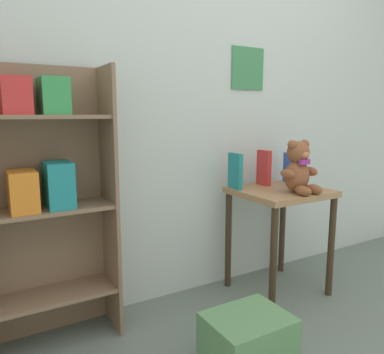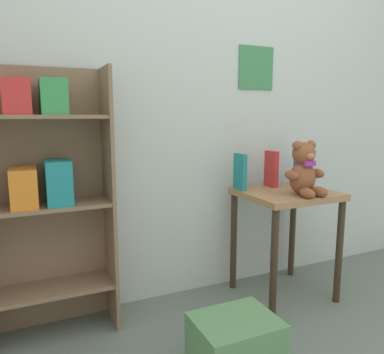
# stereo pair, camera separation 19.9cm
# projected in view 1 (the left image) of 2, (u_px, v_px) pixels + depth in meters

# --- Properties ---
(wall_back) EXTENTS (4.80, 0.07, 2.50)m
(wall_back) POSITION_uv_depth(u_px,v_px,m) (207.00, 89.00, 2.28)
(wall_back) COLOR silver
(wall_back) RESTS_ON ground_plane
(bookshelf_side) EXTENTS (0.66, 0.26, 1.33)m
(bookshelf_side) POSITION_uv_depth(u_px,v_px,m) (40.00, 191.00, 1.73)
(bookshelf_side) COLOR #7F664C
(bookshelf_side) RESTS_ON ground_plane
(display_table) EXTENTS (0.52, 0.48, 0.65)m
(display_table) POSITION_uv_depth(u_px,v_px,m) (280.00, 208.00, 2.28)
(display_table) COLOR #9E754C
(display_table) RESTS_ON ground_plane
(teddy_bear) EXTENTS (0.23, 0.21, 0.30)m
(teddy_bear) POSITION_uv_depth(u_px,v_px,m) (299.00, 169.00, 2.15)
(teddy_bear) COLOR brown
(teddy_bear) RESTS_ON display_table
(book_standing_teal) EXTENTS (0.03, 0.12, 0.22)m
(book_standing_teal) POSITION_uv_depth(u_px,v_px,m) (235.00, 171.00, 2.26)
(book_standing_teal) COLOR teal
(book_standing_teal) RESTS_ON display_table
(book_standing_red) EXTENTS (0.04, 0.10, 0.22)m
(book_standing_red) POSITION_uv_depth(u_px,v_px,m) (264.00, 168.00, 2.38)
(book_standing_red) COLOR red
(book_standing_red) RESTS_ON display_table
(book_standing_blue) EXTENTS (0.04, 0.13, 0.19)m
(book_standing_blue) POSITION_uv_depth(u_px,v_px,m) (292.00, 168.00, 2.48)
(book_standing_blue) COLOR #2D51B7
(book_standing_blue) RESTS_ON display_table
(storage_bin) EXTENTS (0.34, 0.28, 0.27)m
(storage_bin) POSITION_uv_depth(u_px,v_px,m) (247.00, 345.00, 1.58)
(storage_bin) COLOR #568956
(storage_bin) RESTS_ON ground_plane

